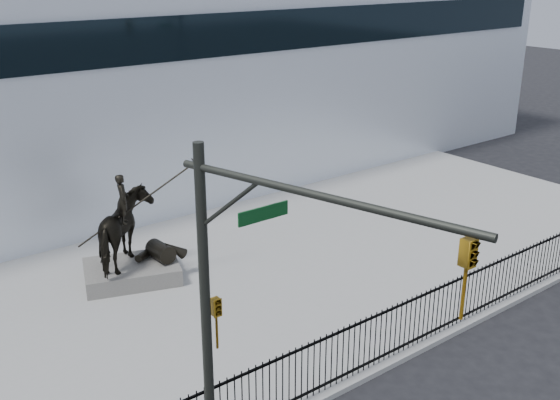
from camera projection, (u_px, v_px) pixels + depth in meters
ground at (456, 370)px, 16.37m from camera, size 120.00×120.00×0.00m
plaza at (284, 269)px, 21.54m from camera, size 30.00×12.00×0.15m
building at (108, 80)px, 29.68m from camera, size 44.00×14.00×9.00m
picket_fence at (420, 318)px, 16.98m from camera, size 22.10×0.10×1.50m
statue_plinth at (132, 272)px, 20.57m from camera, size 3.35×2.79×0.54m
equestrian_statue at (130, 231)px, 20.10m from camera, size 3.50×2.78×3.12m
traffic_signal_left at (245, 327)px, 10.64m from camera, size 1.52×4.84×7.00m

